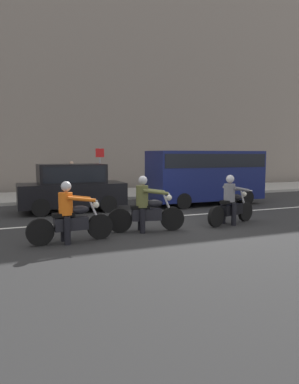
{
  "coord_description": "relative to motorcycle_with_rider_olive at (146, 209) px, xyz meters",
  "views": [
    {
      "loc": [
        -4.3,
        -10.06,
        2.15
      ],
      "look_at": [
        -0.59,
        -0.97,
        1.11
      ],
      "focal_mm": 32.9,
      "sensor_mm": 36.0,
      "label": 1
    }
  ],
  "objects": [
    {
      "name": "building_facade",
      "position": [
        0.71,
        12.42,
        6.09
      ],
      "size": [
        40.0,
        1.4,
        13.46
      ],
      "primitive_type": "cube",
      "color": "slate",
      "rests_on": "ground_plane"
    },
    {
      "name": "sidewalk_slab",
      "position": [
        0.71,
        9.02,
        -0.57
      ],
      "size": [
        40.0,
        4.4,
        0.14
      ],
      "primitive_type": "cube",
      "color": "#99968E",
      "rests_on": "ground_plane"
    },
    {
      "name": "street_sign_post",
      "position": [
        0.88,
        8.59,
        0.94
      ],
      "size": [
        0.44,
        0.08,
        2.36
      ],
      "color": "gray",
      "rests_on": "sidewalk_slab"
    },
    {
      "name": "motorcycle_with_rider_orange_stripe",
      "position": [
        -2.17,
        -0.45,
        -0.02
      ],
      "size": [
        2.14,
        0.7,
        1.51
      ],
      "color": "black",
      "rests_on": "ground_plane"
    },
    {
      "name": "parked_hatchback_black",
      "position": [
        -1.3,
        4.39,
        0.29
      ],
      "size": [
        3.92,
        1.76,
        1.8
      ],
      "color": "black",
      "rests_on": "ground_plane"
    },
    {
      "name": "parked_van_navy",
      "position": [
        4.42,
        4.14,
        0.7
      ],
      "size": [
        4.91,
        1.96,
        2.31
      ],
      "color": "#11194C",
      "rests_on": "ground_plane"
    },
    {
      "name": "ground_plane",
      "position": [
        0.71,
        1.02,
        -0.64
      ],
      "size": [
        80.0,
        80.0,
        0.0
      ],
      "primitive_type": "plane",
      "color": "#252525"
    },
    {
      "name": "motorcycle_with_rider_gray",
      "position": [
        2.85,
        -0.01,
        -0.01
      ],
      "size": [
        2.04,
        0.88,
        1.54
      ],
      "color": "black",
      "rests_on": "ground_plane"
    },
    {
      "name": "pedestrian_bystander",
      "position": [
        -0.45,
        9.2,
        0.48
      ],
      "size": [
        0.34,
        0.34,
        1.68
      ],
      "color": "black",
      "rests_on": "sidewalk_slab"
    },
    {
      "name": "lane_marking_stripe",
      "position": [
        0.45,
        1.92,
        -0.64
      ],
      "size": [
        18.0,
        0.14,
        0.01
      ],
      "primitive_type": "cube",
      "color": "silver",
      "rests_on": "ground_plane"
    },
    {
      "name": "motorcycle_with_rider_olive",
      "position": [
        0.0,
        0.0,
        0.0
      ],
      "size": [
        2.15,
        0.78,
        1.57
      ],
      "color": "black",
      "rests_on": "ground_plane"
    }
  ]
}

